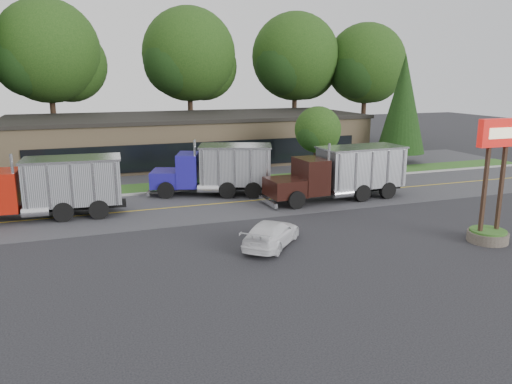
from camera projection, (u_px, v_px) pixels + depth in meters
ground at (267, 250)px, 23.11m from camera, size 140.00×140.00×0.00m
road at (216, 204)px, 31.36m from camera, size 60.00×8.00×0.02m
center_line at (216, 204)px, 31.36m from camera, size 60.00×0.12×0.01m
curb at (200, 190)px, 35.21m from camera, size 60.00×0.30×0.12m
grass_verge at (195, 185)px, 36.86m from camera, size 60.00×3.40×0.03m
far_parking at (181, 173)px, 41.44m from camera, size 60.00×7.00×0.02m
strip_mall at (189, 139)px, 47.14m from camera, size 32.00×12.00×4.00m
bilo_sign at (491, 201)px, 23.81m from camera, size 2.20×1.90×5.95m
tree_far_b at (50, 56)px, 48.93m from camera, size 10.68×10.05×15.23m
tree_far_c at (190, 59)px, 53.56m from camera, size 10.57×9.95×15.07m
tree_far_d at (296, 61)px, 56.62m from camera, size 10.43×9.82×14.88m
tree_far_e at (366, 67)px, 57.56m from camera, size 9.67×9.10×13.79m
evergreen_right at (403, 104)px, 44.96m from camera, size 4.31×4.31×9.80m
tree_verge at (318, 132)px, 39.40m from camera, size 3.89×3.67×5.56m
dump_truck_red at (50, 186)px, 28.03m from camera, size 9.20×3.20×3.36m
dump_truck_blue at (219, 168)px, 33.46m from camera, size 8.36×5.01×3.36m
dump_truck_maroon at (344, 172)px, 32.32m from camera, size 9.59×3.07×3.36m
rally_car at (271, 233)px, 23.52m from camera, size 4.12×4.31×1.23m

